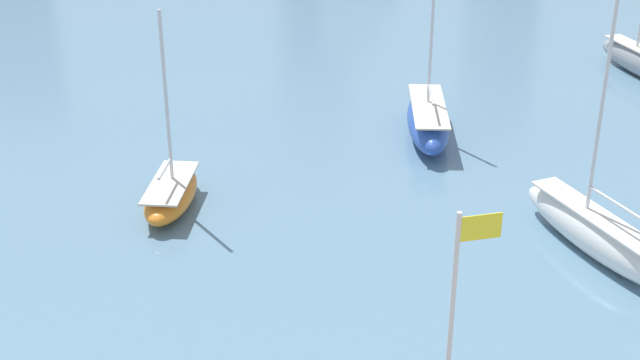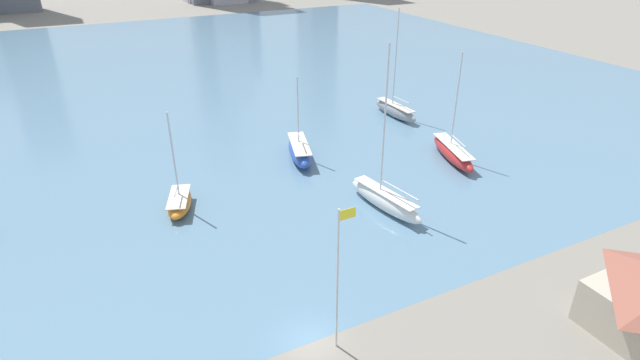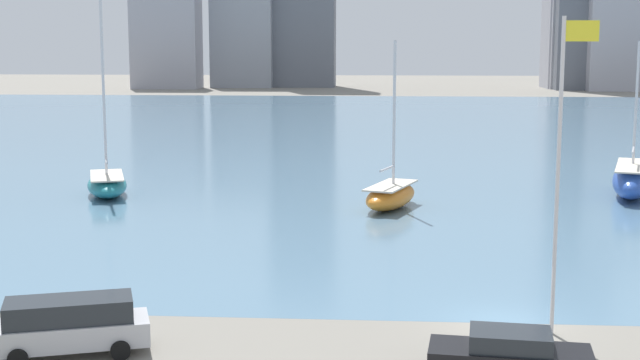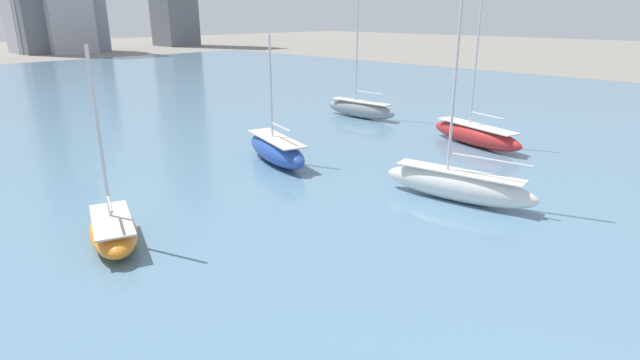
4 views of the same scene
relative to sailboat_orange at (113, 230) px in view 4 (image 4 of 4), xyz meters
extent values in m
cube|color=gray|center=(55.26, 144.95, 13.76)|extent=(11.35, 10.31, 29.21)
ellipsoid|color=orange|center=(0.00, 0.00, -0.09)|extent=(4.28, 6.74, 1.49)
cube|color=beige|center=(0.00, 0.00, 0.60)|extent=(3.51, 5.53, 0.10)
cube|color=#2D2D33|center=(0.00, 0.00, -0.50)|extent=(0.52, 1.13, 0.67)
cylinder|color=silver|center=(0.15, 0.44, 5.07)|extent=(0.18, 0.18, 8.84)
cylinder|color=silver|center=(-0.25, -0.72, 1.75)|extent=(0.94, 2.38, 0.14)
ellipsoid|color=white|center=(18.73, -9.55, 0.18)|extent=(3.32, 10.32, 2.03)
cube|color=silver|center=(18.73, -9.55, 1.14)|extent=(2.72, 8.47, 0.10)
cube|color=#2D2D33|center=(18.73, -9.55, -0.38)|extent=(0.44, 1.83, 0.91)
cylinder|color=silver|center=(18.61, -8.79, 8.59)|extent=(0.18, 0.18, 14.79)
cylinder|color=silver|center=(19.02, -11.38, 2.29)|extent=(0.96, 5.20, 0.14)
ellipsoid|color=#B72828|center=(32.83, -3.21, 0.13)|extent=(4.84, 10.66, 1.92)
cube|color=silver|center=(32.83, -3.21, 1.04)|extent=(3.97, 8.74, 0.10)
cube|color=#2D2D33|center=(32.83, -3.21, -0.40)|extent=(0.66, 1.86, 0.87)
cylinder|color=silver|center=(33.04, -2.46, 6.72)|extent=(0.18, 0.18, 11.27)
cylinder|color=silver|center=(32.53, -4.29, 2.19)|extent=(1.17, 3.71, 0.14)
ellipsoid|color=#284CA8|center=(16.10, 5.59, 0.22)|extent=(4.96, 9.52, 2.11)
cube|color=beige|center=(16.10, 5.59, 1.22)|extent=(4.06, 7.80, 0.10)
cube|color=#2D2D33|center=(16.10, 5.59, -0.36)|extent=(0.62, 1.63, 0.95)
cylinder|color=silver|center=(16.30, 6.25, 5.35)|extent=(0.18, 0.18, 8.15)
cylinder|color=silver|center=(15.80, 4.57, 2.37)|extent=(1.13, 3.41, 0.14)
ellipsoid|color=gray|center=(35.30, 12.87, 0.14)|extent=(2.10, 9.71, 1.96)
cube|color=beige|center=(35.30, 12.87, 1.07)|extent=(1.72, 7.96, 0.10)
cube|color=#2D2D33|center=(35.30, 12.87, -0.40)|extent=(0.23, 1.74, 0.88)
cylinder|color=silver|center=(35.27, 13.59, 8.02)|extent=(0.18, 0.18, 13.79)
cylinder|color=silver|center=(35.35, 11.65, 2.22)|extent=(0.30, 3.88, 0.14)
camera|label=1|loc=(-2.62, -41.64, 20.38)|focal=50.00mm
camera|label=2|loc=(-7.03, -45.99, 25.36)|focal=28.00mm
camera|label=3|loc=(-0.57, -54.41, 9.32)|focal=50.00mm
camera|label=4|loc=(-9.43, -24.83, 10.90)|focal=28.00mm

